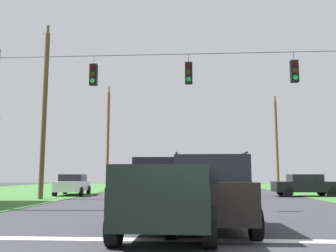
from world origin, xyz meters
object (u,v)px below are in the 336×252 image
(distant_car_far_parked, at_px, (227,184))
(distant_car_crossing_white, at_px, (73,184))
(overhead_signal_span, at_px, (185,117))
(suv_black, at_px, (209,191))
(distant_car_oncoming, at_px, (305,185))
(utility_pole_far_right, at_px, (277,142))
(pickup_truck, at_px, (169,195))
(utility_pole_far_left, at_px, (108,137))
(utility_pole_mid_left, at_px, (44,112))

(distant_car_far_parked, bearing_deg, distant_car_crossing_white, -164.63)
(overhead_signal_span, height_order, suv_black, overhead_signal_span)
(distant_car_crossing_white, height_order, distant_car_oncoming, same)
(distant_car_oncoming, height_order, utility_pole_far_right, utility_pole_far_right)
(suv_black, height_order, distant_car_far_parked, suv_black)
(pickup_truck, bearing_deg, suv_black, 29.82)
(utility_pole_far_left, bearing_deg, distant_car_crossing_white, -86.85)
(distant_car_far_parked, relative_size, utility_pole_far_right, 0.43)
(suv_black, distance_m, utility_pole_far_left, 32.34)
(distant_car_oncoming, distance_m, utility_pole_far_left, 23.30)
(pickup_truck, relative_size, distant_car_far_parked, 1.23)
(pickup_truck, relative_size, distant_car_crossing_white, 1.23)
(distant_car_crossing_white, distance_m, distant_car_far_parked, 11.91)
(overhead_signal_span, relative_size, distant_car_crossing_white, 3.86)
(pickup_truck, bearing_deg, utility_pole_mid_left, 125.03)
(suv_black, relative_size, distant_car_far_parked, 1.08)
(utility_pole_far_right, relative_size, utility_pole_mid_left, 0.93)
(suv_black, bearing_deg, utility_pole_mid_left, 129.71)
(pickup_truck, height_order, distant_car_oncoming, pickup_truck)
(distant_car_crossing_white, bearing_deg, distant_car_far_parked, 15.37)
(utility_pole_far_left, bearing_deg, overhead_signal_span, -70.17)
(utility_pole_far_left, bearing_deg, utility_pole_far_right, -1.07)
(pickup_truck, xyz_separation_m, utility_pole_far_left, (-8.80, 31.05, 4.78))
(utility_pole_mid_left, bearing_deg, pickup_truck, -54.97)
(suv_black, bearing_deg, distant_car_far_parked, 82.85)
(distant_car_oncoming, relative_size, utility_pole_far_left, 0.37)
(suv_black, distance_m, utility_pole_far_right, 31.65)
(overhead_signal_span, xyz_separation_m, utility_pole_far_right, (9.71, 25.10, 1.07))
(distant_car_oncoming, relative_size, distant_car_far_parked, 0.97)
(suv_black, height_order, distant_car_crossing_white, suv_black)
(distant_car_crossing_white, bearing_deg, overhead_signal_span, -52.85)
(overhead_signal_span, distance_m, distant_car_far_parked, 14.90)
(overhead_signal_span, height_order, pickup_truck, overhead_signal_span)
(overhead_signal_span, bearing_deg, distant_car_oncoming, 52.71)
(overhead_signal_span, xyz_separation_m, utility_pole_mid_left, (-8.90, 6.56, 1.47))
(suv_black, distance_m, distant_car_oncoming, 17.28)
(distant_car_oncoming, bearing_deg, overhead_signal_span, -127.29)
(utility_pole_far_right, bearing_deg, distant_car_oncoming, -96.36)
(suv_black, distance_m, distant_car_far_parked, 19.36)
(utility_pole_far_right, bearing_deg, distant_car_far_parked, -121.29)
(distant_car_far_parked, xyz_separation_m, utility_pole_far_right, (6.61, 10.88, 4.21))
(distant_car_crossing_white, height_order, distant_car_far_parked, same)
(pickup_truck, bearing_deg, utility_pole_far_left, 105.83)
(suv_black, bearing_deg, overhead_signal_span, 97.88)
(distant_car_oncoming, bearing_deg, utility_pole_far_left, 139.36)
(pickup_truck, bearing_deg, distant_car_far_parked, 80.05)
(overhead_signal_span, height_order, utility_pole_far_left, utility_pole_far_left)
(distant_car_far_parked, distance_m, utility_pole_far_left, 17.36)
(distant_car_crossing_white, bearing_deg, distant_car_oncoming, -1.52)
(overhead_signal_span, relative_size, utility_pole_far_right, 1.68)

